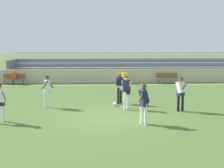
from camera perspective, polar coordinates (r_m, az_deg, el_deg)
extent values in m
plane|color=#4C6B30|center=(13.43, -0.56, -6.62)|extent=(160.00, 160.00, 0.00)
cube|color=white|center=(24.08, -1.38, -0.19)|extent=(44.00, 0.12, 0.01)
cube|color=beige|center=(25.30, -1.44, 1.53)|extent=(48.00, 0.16, 1.17)
cube|color=#B2B2B7|center=(26.41, 5.18, 1.32)|extent=(23.19, 0.36, 0.08)
cube|color=slate|center=(26.24, 5.23, 0.85)|extent=(23.19, 0.04, 0.38)
cube|color=#B2B2B7|center=(27.01, 5.01, 2.27)|extent=(23.19, 0.36, 0.08)
cube|color=slate|center=(26.83, 5.06, 1.83)|extent=(23.19, 0.04, 0.38)
cube|color=#B2B2B7|center=(27.61, 4.85, 3.19)|extent=(23.19, 0.36, 0.08)
cube|color=slate|center=(27.43, 4.90, 2.76)|extent=(23.19, 0.04, 0.38)
cube|color=#B2B2B7|center=(28.22, 4.70, 4.07)|extent=(23.19, 0.36, 0.08)
cube|color=slate|center=(28.03, 4.74, 3.65)|extent=(23.19, 0.04, 0.38)
cube|color=#B2B2B7|center=(28.83, 4.55, 4.91)|extent=(23.19, 0.36, 0.08)
cube|color=slate|center=(28.65, 4.59, 4.51)|extent=(23.19, 0.04, 0.38)
cube|color=slate|center=(28.56, -18.72, 2.58)|extent=(0.20, 2.94, 1.91)
cylinder|color=slate|center=(29.06, 4.50, 6.01)|extent=(23.19, 0.06, 0.06)
cube|color=brown|center=(25.21, 10.58, 1.07)|extent=(1.80, 0.40, 0.06)
cube|color=brown|center=(25.36, 10.50, 1.68)|extent=(1.80, 0.05, 0.40)
cylinder|color=#47474C|center=(25.07, 8.83, 0.55)|extent=(0.07, 0.07, 0.45)
cylinder|color=#47474C|center=(25.42, 12.28, 0.57)|extent=(0.07, 0.07, 0.45)
cube|color=brown|center=(25.57, -18.43, 0.89)|extent=(1.80, 0.40, 0.06)
cube|color=brown|center=(25.72, -18.35, 1.49)|extent=(1.80, 0.05, 0.40)
cylinder|color=#47474C|center=(25.82, -20.07, 0.38)|extent=(0.07, 0.07, 0.45)
cylinder|color=#47474C|center=(25.39, -16.72, 0.41)|extent=(0.07, 0.07, 0.45)
cylinder|color=yellow|center=(24.80, 2.46, 1.11)|extent=(0.50, 0.50, 0.92)
cylinder|color=#2D2D38|center=(25.39, -18.55, 0.33)|extent=(0.16, 0.16, 0.45)
cube|color=#B24C23|center=(25.54, -18.46, 1.54)|extent=(0.36, 0.24, 0.52)
sphere|color=#A87A5B|center=(25.51, -18.49, 2.35)|extent=(0.21, 0.21, 0.21)
cylinder|color=white|center=(15.01, 2.49, -3.27)|extent=(0.13, 0.13, 0.93)
cylinder|color=white|center=(15.34, 3.07, -3.03)|extent=(0.13, 0.13, 0.93)
cube|color=black|center=(15.10, 2.79, -1.50)|extent=(0.38, 0.25, 0.24)
cube|color=#191E38|center=(15.06, 2.80, -0.37)|extent=(0.42, 0.41, 0.60)
cylinder|color=#D6A884|center=(15.17, 2.12, -0.16)|extent=(0.11, 0.40, 0.45)
cylinder|color=#D6A884|center=(14.93, 3.49, -0.30)|extent=(0.11, 0.40, 0.45)
sphere|color=#D6A884|center=(15.01, 2.81, 1.08)|extent=(0.21, 0.21, 0.21)
sphere|color=black|center=(15.00, 2.81, 1.16)|extent=(0.20, 0.20, 0.20)
cylinder|color=black|center=(16.65, 1.70, -2.17)|extent=(0.13, 0.13, 0.93)
cylinder|color=black|center=(16.40, 1.21, -2.32)|extent=(0.13, 0.13, 0.93)
cube|color=white|center=(16.45, 1.46, -0.72)|extent=(0.36, 0.23, 0.24)
cube|color=#191E38|center=(16.41, 1.47, 0.32)|extent=(0.39, 0.40, 0.60)
cylinder|color=brown|center=(16.33, 2.11, 0.41)|extent=(0.08, 0.34, 0.48)
cylinder|color=brown|center=(16.48, 0.83, 0.49)|extent=(0.08, 0.34, 0.48)
sphere|color=brown|center=(16.36, 1.47, 1.66)|extent=(0.21, 0.21, 0.21)
sphere|color=brown|center=(16.36, 1.47, 1.73)|extent=(0.20, 0.20, 0.20)
cylinder|color=black|center=(15.02, 12.70, -3.45)|extent=(0.13, 0.13, 0.93)
cylinder|color=black|center=(15.17, 13.48, -3.37)|extent=(0.13, 0.13, 0.93)
cube|color=#232847|center=(15.01, 13.15, -1.74)|extent=(0.42, 0.38, 0.24)
cube|color=white|center=(14.97, 13.18, -0.61)|extent=(0.53, 0.54, 0.60)
cylinder|color=brown|center=(15.08, 12.61, -0.39)|extent=(0.24, 0.31, 0.49)
cylinder|color=brown|center=(14.84, 13.77, -0.55)|extent=(0.24, 0.31, 0.49)
sphere|color=brown|center=(14.92, 13.23, 0.85)|extent=(0.21, 0.21, 0.21)
sphere|color=black|center=(14.92, 13.23, 0.93)|extent=(0.20, 0.20, 0.20)
cylinder|color=white|center=(13.58, -20.31, -5.03)|extent=(0.13, 0.13, 0.88)
cube|color=#232847|center=(13.36, -20.83, -3.42)|extent=(0.39, 0.27, 0.24)
cube|color=white|center=(13.31, -20.89, -2.15)|extent=(0.43, 0.42, 0.60)
cylinder|color=#A87A5B|center=(13.16, -20.21, -2.06)|extent=(0.13, 0.39, 0.46)
cylinder|color=white|center=(16.00, -12.83, -2.81)|extent=(0.13, 0.13, 0.91)
cylinder|color=white|center=(15.81, -11.71, -2.90)|extent=(0.13, 0.13, 0.91)
cube|color=white|center=(15.83, -12.32, -1.32)|extent=(0.24, 0.37, 0.24)
cube|color=white|center=(15.78, -12.35, -0.24)|extent=(0.35, 0.40, 0.59)
cylinder|color=brown|center=(15.94, -11.87, -0.01)|extent=(0.39, 0.10, 0.45)
cylinder|color=brown|center=(15.62, -12.85, -0.20)|extent=(0.39, 0.10, 0.45)
sphere|color=brown|center=(15.74, -12.39, 1.15)|extent=(0.21, 0.21, 0.21)
sphere|color=black|center=(15.73, -12.39, 1.22)|extent=(0.20, 0.20, 0.20)
cylinder|color=white|center=(12.49, 5.73, -5.61)|extent=(0.13, 0.13, 0.91)
cylinder|color=white|center=(12.32, 6.54, -5.82)|extent=(0.13, 0.13, 0.91)
cube|color=#232847|center=(12.31, 6.16, -3.74)|extent=(0.32, 0.41, 0.24)
cube|color=#191E38|center=(12.26, 6.18, -2.37)|extent=(0.46, 0.47, 0.60)
cylinder|color=brown|center=(12.41, 6.64, -2.07)|extent=(0.30, 0.16, 0.50)
cylinder|color=brown|center=(12.08, 5.71, -2.32)|extent=(0.30, 0.16, 0.50)
sphere|color=brown|center=(12.19, 6.21, -0.59)|extent=(0.21, 0.21, 0.21)
sphere|color=black|center=(12.19, 6.21, -0.49)|extent=(0.20, 0.20, 0.20)
sphere|color=white|center=(16.00, 0.57, -3.87)|extent=(0.22, 0.22, 0.22)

